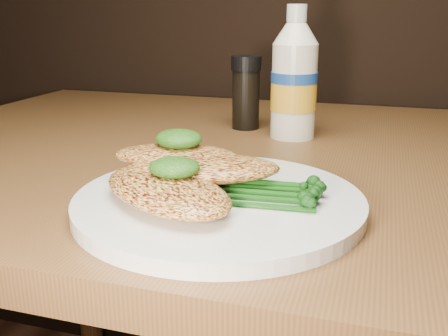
% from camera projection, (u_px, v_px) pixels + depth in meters
% --- Properties ---
extents(plate, '(0.29, 0.29, 0.01)m').
position_uv_depth(plate, '(219.00, 202.00, 0.52)').
color(plate, white).
rests_on(plate, dining_table).
extents(chicken_front, '(0.19, 0.17, 0.03)m').
position_uv_depth(chicken_front, '(167.00, 190.00, 0.49)').
color(chicken_front, '#F4B04D').
rests_on(chicken_front, plate).
extents(chicken_mid, '(0.17, 0.12, 0.02)m').
position_uv_depth(chicken_mid, '(203.00, 169.00, 0.53)').
color(chicken_mid, '#F4B04D').
rests_on(chicken_mid, plate).
extents(chicken_back, '(0.14, 0.09, 0.02)m').
position_uv_depth(chicken_back, '(176.00, 156.00, 0.55)').
color(chicken_back, '#F4B04D').
rests_on(chicken_back, plate).
extents(pesto_front, '(0.05, 0.05, 0.02)m').
position_uv_depth(pesto_front, '(174.00, 167.00, 0.49)').
color(pesto_front, black).
rests_on(pesto_front, chicken_front).
extents(pesto_back, '(0.07, 0.06, 0.02)m').
position_uv_depth(pesto_back, '(179.00, 139.00, 0.55)').
color(pesto_back, black).
rests_on(pesto_back, chicken_back).
extents(broccolini_bundle, '(0.16, 0.13, 0.02)m').
position_uv_depth(broccolini_bundle, '(259.00, 188.00, 0.50)').
color(broccolini_bundle, '#144B10').
rests_on(broccolini_bundle, plate).
extents(mayo_bottle, '(0.08, 0.08, 0.20)m').
position_uv_depth(mayo_bottle, '(294.00, 73.00, 0.78)').
color(mayo_bottle, white).
rests_on(mayo_bottle, dining_table).
extents(pepper_grinder, '(0.06, 0.06, 0.12)m').
position_uv_depth(pepper_grinder, '(246.00, 93.00, 0.85)').
color(pepper_grinder, black).
rests_on(pepper_grinder, dining_table).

